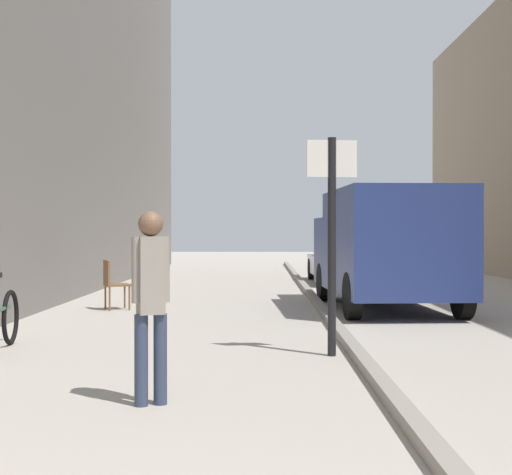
# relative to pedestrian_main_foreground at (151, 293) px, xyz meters

# --- Properties ---
(ground_plane) EXTENTS (80.00, 80.00, 0.00)m
(ground_plane) POSITION_rel_pedestrian_main_foreground_xyz_m (0.49, 6.98, -0.96)
(ground_plane) COLOR #A8A093
(kerb_strip) EXTENTS (0.16, 40.00, 0.12)m
(kerb_strip) POSITION_rel_pedestrian_main_foreground_xyz_m (2.07, 6.98, -0.90)
(kerb_strip) COLOR gray
(kerb_strip) RESTS_ON ground_plane
(pedestrian_main_foreground) EXTENTS (0.31, 0.25, 1.66)m
(pedestrian_main_foreground) POSITION_rel_pedestrian_main_foreground_xyz_m (0.00, 0.00, 0.00)
(pedestrian_main_foreground) COLOR #2D3851
(pedestrian_main_foreground) RESTS_ON ground_plane
(delivery_van) EXTENTS (2.36, 5.08, 2.25)m
(delivery_van) POSITION_rel_pedestrian_main_foreground_xyz_m (3.32, 7.79, 0.26)
(delivery_van) COLOR navy
(delivery_van) RESTS_ON ground_plane
(parked_car) EXTENTS (1.90, 4.23, 1.45)m
(parked_car) POSITION_rel_pedestrian_main_foreground_xyz_m (3.36, 15.08, -0.24)
(parked_car) COLOR #B7B7BC
(parked_car) RESTS_ON ground_plane
(street_sign_post) EXTENTS (0.60, 0.10, 2.60)m
(street_sign_post) POSITION_rel_pedestrian_main_foreground_xyz_m (1.79, 2.50, 0.59)
(street_sign_post) COLOR black
(street_sign_post) RESTS_ON ground_plane
(bicycle_leaning) EXTENTS (0.21, 1.77, 0.98)m
(bicycle_leaning) POSITION_rel_pedestrian_main_foreground_xyz_m (-2.29, 2.80, -0.58)
(bicycle_leaning) COLOR black
(bicycle_leaning) RESTS_ON ground_plane
(cafe_chair_near_window) EXTENTS (0.58, 0.58, 0.94)m
(cafe_chair_near_window) POSITION_rel_pedestrian_main_foreground_xyz_m (-1.86, 7.62, -0.41)
(cafe_chair_near_window) COLOR brown
(cafe_chair_near_window) RESTS_ON ground_plane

